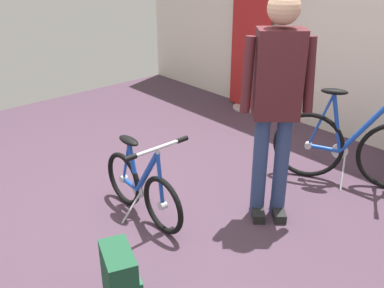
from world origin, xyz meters
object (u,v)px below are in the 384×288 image
object	(u,v)px
backpack_on_floor	(121,282)
display_bike_left	(351,146)
folding_bike_foreground	(142,186)
visitor_near_wall	(276,97)
floor_banner_stand	(250,42)

from	to	relation	value
backpack_on_floor	display_bike_left	bearing A→B (deg)	88.32
folding_bike_foreground	visitor_near_wall	distance (m)	1.19
floor_banner_stand	folding_bike_foreground	distance (m)	2.73
floor_banner_stand	display_bike_left	xyz separation A→B (m)	(1.86, -0.78, -0.49)
floor_banner_stand	display_bike_left	bearing A→B (deg)	-22.63
folding_bike_foreground	visitor_near_wall	size ratio (longest dim) A/B	0.57
floor_banner_stand	backpack_on_floor	bearing A→B (deg)	-59.68
visitor_near_wall	backpack_on_floor	distance (m)	1.59
display_bike_left	visitor_near_wall	bearing A→B (deg)	-99.78
folding_bike_foreground	backpack_on_floor	bearing A→B (deg)	-42.86
floor_banner_stand	backpack_on_floor	distance (m)	3.61
folding_bike_foreground	backpack_on_floor	xyz separation A→B (m)	(0.69, -0.64, -0.07)
display_bike_left	backpack_on_floor	world-z (taller)	display_bike_left
folding_bike_foreground	backpack_on_floor	world-z (taller)	folding_bike_foreground
display_bike_left	backpack_on_floor	distance (m)	2.30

